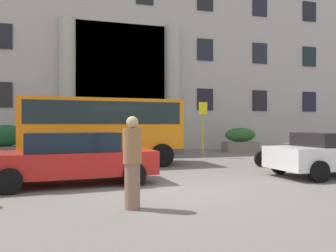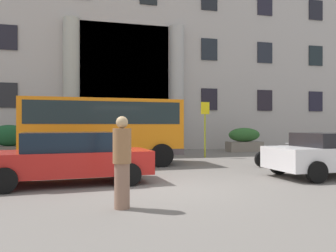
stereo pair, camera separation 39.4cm
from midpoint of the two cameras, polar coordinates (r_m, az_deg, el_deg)
ground_plane at (r=8.71m, az=0.96°, el=-10.99°), size 80.00×64.00×0.12m
office_building_facade at (r=26.50m, az=-9.41°, el=13.30°), size 36.63×9.73×15.31m
orange_minibus at (r=13.77m, az=-10.20°, el=-0.01°), size 6.19×2.92×2.64m
bus_stop_sign at (r=16.87m, az=6.97°, el=0.44°), size 0.44×0.08×2.77m
hedge_planter_far_west at (r=18.70m, az=-24.83°, el=-2.41°), size 1.96×0.89×1.63m
hedge_planter_east at (r=19.20m, az=-5.88°, el=-2.87°), size 1.50×0.79×1.27m
hedge_planter_west at (r=21.15m, az=13.34°, el=-2.35°), size 2.14×0.92×1.45m
parked_compact_extra at (r=9.67m, az=-15.36°, el=-5.15°), size 4.57×2.30×1.42m
white_taxi_kerbside at (r=12.01m, az=27.45°, el=-4.18°), size 4.37×2.08×1.38m
motorcycle_near_kerb at (r=13.96m, az=18.67°, el=-4.65°), size 2.00×0.55×0.89m
pedestrian_woman_dark_dress at (r=6.59m, az=-6.11°, el=-6.05°), size 0.36×0.36×1.80m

